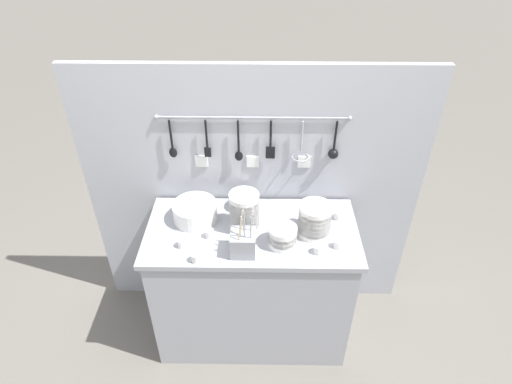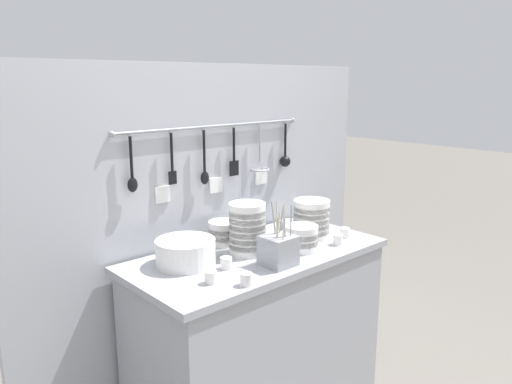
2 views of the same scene
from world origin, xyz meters
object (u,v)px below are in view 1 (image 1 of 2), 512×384
object	(u,v)px
cup_by_caddy	(182,243)
bowl_stack_short_front	(283,236)
cup_beside_plates	(319,249)
cup_mid_row	(196,258)
steel_mixing_bowl	(315,211)
plate_stack	(195,212)
bowl_stack_tall_left	(246,201)
bowl_stack_back_corner	(315,220)
bowl_stack_nested_right	(244,211)
cup_edge_near	(210,234)
cup_back_left	(338,244)
cup_front_left	(338,215)
cutlery_caddy	(243,243)

from	to	relation	value
cup_by_caddy	bowl_stack_short_front	bearing A→B (deg)	2.57
cup_beside_plates	cup_mid_row	distance (m)	0.61
steel_mixing_bowl	plate_stack	bearing A→B (deg)	-175.14
cup_by_caddy	cup_mid_row	bearing A→B (deg)	-50.72
bowl_stack_tall_left	bowl_stack_back_corner	bearing A→B (deg)	-29.15
cup_mid_row	bowl_stack_nested_right	bearing A→B (deg)	47.98
cup_beside_plates	cup_edge_near	xyz separation A→B (m)	(-0.56, 0.11, 0.00)
bowl_stack_nested_right	cup_mid_row	xyz separation A→B (m)	(-0.23, -0.25, -0.09)
cup_back_left	steel_mixing_bowl	bearing A→B (deg)	109.22
bowl_stack_tall_left	plate_stack	size ratio (longest dim) A/B	0.55
cup_by_caddy	cup_mid_row	world-z (taller)	same
bowl_stack_nested_right	cup_beside_plates	distance (m)	0.43
cup_edge_near	steel_mixing_bowl	bearing A→B (deg)	19.45
steel_mixing_bowl	cup_beside_plates	size ratio (longest dim) A/B	2.21
plate_stack	steel_mixing_bowl	distance (m)	0.66
bowl_stack_back_corner	cup_front_left	xyz separation A→B (m)	(0.15, 0.12, -0.07)
bowl_stack_back_corner	plate_stack	size ratio (longest dim) A/B	0.75
bowl_stack_nested_right	bowl_stack_tall_left	bearing A→B (deg)	89.73
bowl_stack_nested_right	cup_beside_plates	xyz separation A→B (m)	(0.38, -0.19, -0.09)
cup_mid_row	cutlery_caddy	bearing A→B (deg)	16.36
bowl_stack_short_front	steel_mixing_bowl	bearing A→B (deg)	52.85
plate_stack	cup_back_left	size ratio (longest dim) A/B	5.13
cup_beside_plates	cup_front_left	bearing A→B (deg)	63.53
bowl_stack_tall_left	plate_stack	xyz separation A→B (m)	(-0.27, -0.10, -0.00)
plate_stack	steel_mixing_bowl	xyz separation A→B (m)	(0.66, 0.06, -0.03)
bowl_stack_tall_left	steel_mixing_bowl	world-z (taller)	bowl_stack_tall_left
plate_stack	cup_beside_plates	bearing A→B (deg)	-21.35
bowl_stack_tall_left	cup_by_caddy	size ratio (longest dim) A/B	2.83
cup_beside_plates	cup_back_left	distance (m)	0.11
bowl_stack_tall_left	cup_edge_near	world-z (taller)	bowl_stack_tall_left
bowl_stack_tall_left	cup_front_left	world-z (taller)	bowl_stack_tall_left
cup_front_left	cup_beside_plates	bearing A→B (deg)	-116.47
bowl_stack_tall_left	cup_edge_near	size ratio (longest dim) A/B	2.83
plate_stack	bowl_stack_tall_left	bearing A→B (deg)	20.14
plate_stack	cup_beside_plates	xyz separation A→B (m)	(0.65, -0.25, -0.03)
bowl_stack_back_corner	bowl_stack_tall_left	world-z (taller)	bowl_stack_back_corner
bowl_stack_tall_left	cup_by_caddy	bearing A→B (deg)	-134.51
bowl_stack_short_front	steel_mixing_bowl	size ratio (longest dim) A/B	1.40
bowl_stack_tall_left	cup_back_left	size ratio (longest dim) A/B	2.83
steel_mixing_bowl	cup_by_caddy	distance (m)	0.75
bowl_stack_nested_right	cup_front_left	distance (m)	0.53
cup_beside_plates	cup_front_left	size ratio (longest dim) A/B	1.00
bowl_stack_short_front	bowl_stack_tall_left	size ratio (longest dim) A/B	1.09
cutlery_caddy	cup_edge_near	xyz separation A→B (m)	(-0.18, 0.11, -0.04)
bowl_stack_nested_right	bowl_stack_tall_left	xyz separation A→B (m)	(0.00, 0.17, -0.06)
bowl_stack_back_corner	cup_beside_plates	world-z (taller)	bowl_stack_back_corner
bowl_stack_nested_right	bowl_stack_back_corner	xyz separation A→B (m)	(0.37, -0.04, -0.02)
steel_mixing_bowl	cup_edge_near	world-z (taller)	cup_edge_near
cutlery_caddy	cup_beside_plates	distance (m)	0.38
bowl_stack_nested_right	cutlery_caddy	xyz separation A→B (m)	(0.00, -0.19, -0.05)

